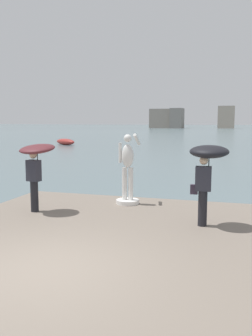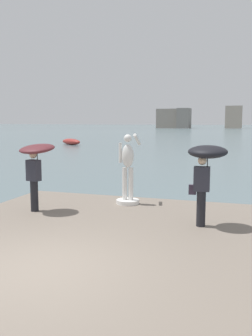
{
  "view_description": "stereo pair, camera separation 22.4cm",
  "coord_description": "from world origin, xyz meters",
  "px_view_note": "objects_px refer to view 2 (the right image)",
  "views": [
    {
      "loc": [
        3.19,
        -5.61,
        3.0
      ],
      "look_at": [
        0.0,
        5.13,
        1.55
      ],
      "focal_mm": 39.79,
      "sensor_mm": 36.0,
      "label": 1
    },
    {
      "loc": [
        3.4,
        -5.54,
        3.0
      ],
      "look_at": [
        0.0,
        5.13,
        1.55
      ],
      "focal_mm": 39.79,
      "sensor_mm": 36.0,
      "label": 2
    }
  ],
  "objects_px": {
    "statue_white_figure": "(128,175)",
    "boat_mid": "(71,142)",
    "onlooker_left": "(36,159)",
    "onlooker_right": "(206,163)"
  },
  "relations": [
    {
      "from": "statue_white_figure",
      "to": "boat_mid",
      "type": "relative_size",
      "value": 0.6
    },
    {
      "from": "statue_white_figure",
      "to": "onlooker_right",
      "type": "distance_m",
      "value": 3.18
    },
    {
      "from": "statue_white_figure",
      "to": "boat_mid",
      "type": "xyz_separation_m",
      "value": [
        -16.86,
        30.55,
        -0.95
      ]
    },
    {
      "from": "onlooker_left",
      "to": "boat_mid",
      "type": "bearing_deg",
      "value": 114.46
    },
    {
      "from": "onlooker_right",
      "to": "onlooker_left",
      "type": "bearing_deg",
      "value": 178.95
    },
    {
      "from": "boat_mid",
      "to": "onlooker_right",
      "type": "bearing_deg",
      "value": -59.05
    },
    {
      "from": "onlooker_right",
      "to": "boat_mid",
      "type": "relative_size",
      "value": 0.55
    },
    {
      "from": "boat_mid",
      "to": "statue_white_figure",
      "type": "bearing_deg",
      "value": -61.11
    },
    {
      "from": "onlooker_left",
      "to": "boat_mid",
      "type": "height_order",
      "value": "onlooker_left"
    },
    {
      "from": "onlooker_right",
      "to": "boat_mid",
      "type": "distance_m",
      "value": 37.75
    }
  ]
}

